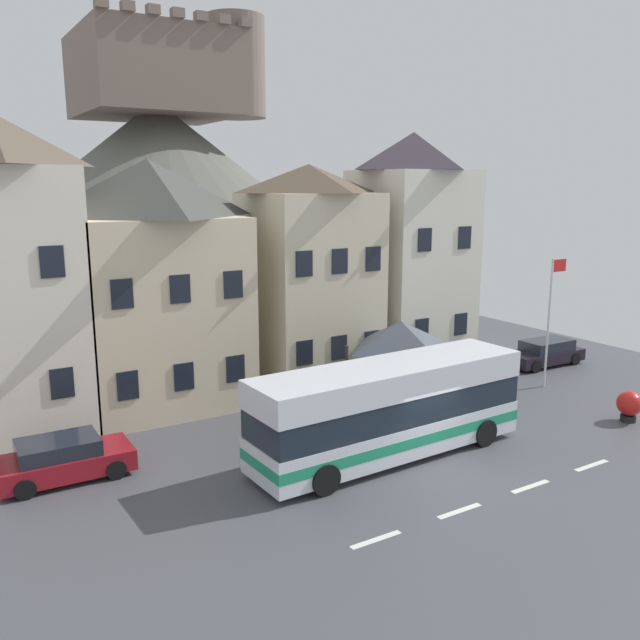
{
  "coord_description": "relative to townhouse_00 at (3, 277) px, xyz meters",
  "views": [
    {
      "loc": [
        -14.12,
        -14.83,
        9.3
      ],
      "look_at": [
        -1.82,
        5.18,
        4.42
      ],
      "focal_mm": 36.86,
      "sensor_mm": 36.0,
      "label": 1
    }
  ],
  "objects": [
    {
      "name": "townhouse_01",
      "position": [
        5.77,
        0.44,
        -0.77
      ],
      "size": [
        6.59,
        6.69,
        10.32
      ],
      "color": "beige",
      "rests_on": "ground_plane"
    },
    {
      "name": "public_bench",
      "position": [
        16.12,
        -3.32,
        -5.46
      ],
      "size": [
        1.66,
        0.48,
        0.87
      ],
      "color": "#33473D",
      "rests_on": "ground_plane"
    },
    {
      "name": "pedestrian_01",
      "position": [
        14.34,
        -7.21,
        -5.0
      ],
      "size": [
        0.32,
        0.33,
        1.59
      ],
      "color": "#38332D",
      "rests_on": "ground_plane"
    },
    {
      "name": "townhouse_03",
      "position": [
        19.07,
        -0.35,
        -0.02
      ],
      "size": [
        5.08,
        5.11,
        11.83
      ],
      "color": "silver",
      "rests_on": "ground_plane"
    },
    {
      "name": "parked_car_00",
      "position": [
        0.69,
        -5.65,
        -5.27
      ],
      "size": [
        4.11,
        2.04,
        1.36
      ],
      "rotation": [
        0.0,
        0.0,
        -0.01
      ],
      "color": "maroon",
      "rests_on": "ground_plane"
    },
    {
      "name": "parked_car_02",
      "position": [
        24.81,
        -4.54,
        -5.29
      ],
      "size": [
        4.5,
        1.93,
        1.32
      ],
      "rotation": [
        0.0,
        0.0,
        3.12
      ],
      "color": "black",
      "rests_on": "ground_plane"
    },
    {
      "name": "townhouse_00",
      "position": [
        0.0,
        0.0,
        0.0
      ],
      "size": [
        5.1,
        5.81,
        11.87
      ],
      "color": "silver",
      "rests_on": "ground_plane"
    },
    {
      "name": "bus_shelter",
      "position": [
        14.59,
        -5.3,
        -2.96
      ],
      "size": [
        3.6,
        3.6,
        3.6
      ],
      "color": "#473D33",
      "rests_on": "ground_plane"
    },
    {
      "name": "flagpole",
      "position": [
        21.85,
        -7.11,
        -2.39
      ],
      "size": [
        0.95,
        0.1,
        6.02
      ],
      "color": "silver",
      "rests_on": "ground_plane"
    },
    {
      "name": "harbour_buoy",
      "position": [
        20.91,
        -11.97,
        -5.24
      ],
      "size": [
        0.99,
        0.99,
        1.24
      ],
      "color": "black",
      "rests_on": "ground_plane"
    },
    {
      "name": "parked_car_01",
      "position": [
        18.62,
        -5.61,
        -5.31
      ],
      "size": [
        3.82,
        1.92,
        1.25
      ],
      "rotation": [
        0.0,
        0.0,
        3.15
      ],
      "color": "#31573C",
      "rests_on": "ground_plane"
    },
    {
      "name": "hilltop_castle",
      "position": [
        13.41,
        22.19,
        2.02
      ],
      "size": [
        39.08,
        39.08,
        21.11
      ],
      "color": "#5F6058",
      "rests_on": "ground_plane"
    },
    {
      "name": "ground_plane",
      "position": [
        11.51,
        -11.88,
        -5.96
      ],
      "size": [
        40.0,
        60.0,
        0.07
      ],
      "color": "#47484F"
    },
    {
      "name": "pedestrian_00",
      "position": [
        17.11,
        -7.48,
        -5.07
      ],
      "size": [
        0.29,
        0.28,
        1.57
      ],
      "color": "#38332D",
      "rests_on": "ground_plane"
    },
    {
      "name": "townhouse_02",
      "position": [
        13.03,
        -0.29,
        -0.84
      ],
      "size": [
        5.38,
        5.24,
        10.19
      ],
      "color": "beige",
      "rests_on": "ground_plane"
    },
    {
      "name": "transit_bus",
      "position": [
        10.66,
        -9.69,
        -4.26
      ],
      "size": [
        10.35,
        2.93,
        3.31
      ],
      "rotation": [
        0.0,
        0.0,
        0.03
      ],
      "color": "silver",
      "rests_on": "ground_plane"
    }
  ]
}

